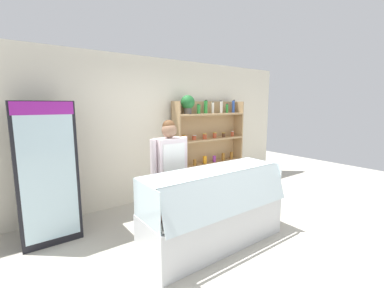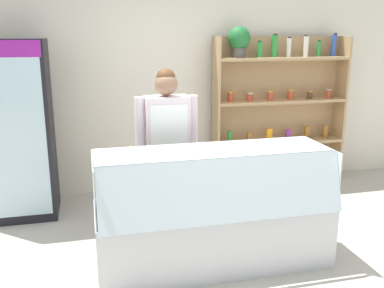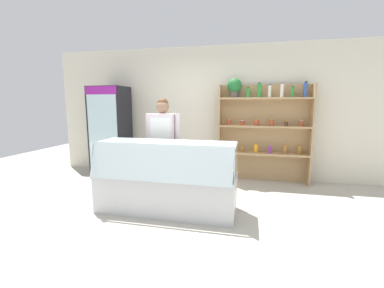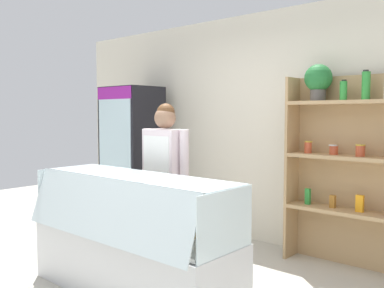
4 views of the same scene
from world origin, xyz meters
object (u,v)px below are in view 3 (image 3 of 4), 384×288
drinks_fridge (111,132)px  shop_clerk (163,139)px  deli_display_case (166,190)px  shelving_unit (260,124)px

drinks_fridge → shop_clerk: size_ratio=1.16×
deli_display_case → shop_clerk: 0.96m
shelving_unit → drinks_fridge: bearing=-174.1°
shelving_unit → shop_clerk: 1.96m
shelving_unit → deli_display_case: 2.38m
shelving_unit → shop_clerk: (-1.59, -1.14, -0.18)m
drinks_fridge → shelving_unit: (3.04, 0.31, 0.20)m
drinks_fridge → deli_display_case: bearing=-40.8°
shelving_unit → deli_display_case: (-1.33, -1.80, -0.82)m
shop_clerk → shelving_unit: bearing=35.5°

